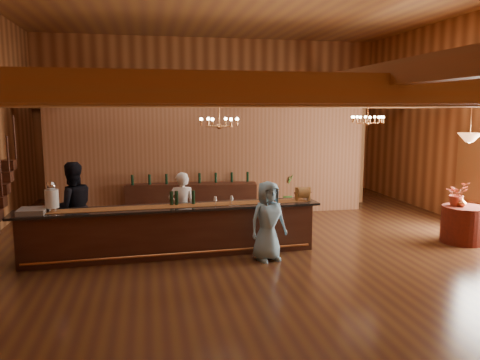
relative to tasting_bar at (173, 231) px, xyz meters
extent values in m
plane|color=#422316|center=(1.84, 0.12, -0.53)|extent=(14.00, 14.00, 0.00)
cube|color=#B6703D|center=(1.84, 7.12, 2.22)|extent=(12.00, 0.10, 5.50)
cube|color=#A1592C|center=(1.84, -5.38, 2.67)|extent=(11.90, 0.20, 0.28)
cube|color=#A1592C|center=(1.84, -2.88, 2.67)|extent=(11.90, 0.20, 0.28)
cube|color=#A1592C|center=(1.84, -0.38, 2.67)|extent=(11.90, 0.20, 0.28)
cube|color=#A1592C|center=(1.84, 2.12, 2.67)|extent=(11.90, 0.20, 0.28)
cube|color=#A1592C|center=(1.84, 4.62, 2.67)|extent=(11.90, 0.20, 0.28)
cube|color=#A1592C|center=(1.84, 6.92, 2.67)|extent=(11.90, 0.20, 0.28)
cube|color=#A1592C|center=(-2.66, 0.12, 2.81)|extent=(0.18, 13.90, 0.22)
cube|color=#A1592C|center=(1.84, 0.12, 2.81)|extent=(0.18, 13.90, 0.22)
cube|color=#A1592C|center=(6.34, 0.12, 2.81)|extent=(0.18, 13.90, 0.22)
cube|color=#A1592C|center=(-2.66, 4.62, 1.07)|extent=(0.20, 0.20, 3.20)
cube|color=#A1592C|center=(6.34, 4.62, 1.07)|extent=(0.20, 0.20, 3.20)
cube|color=brown|center=(1.34, 3.62, 1.02)|extent=(9.00, 0.18, 3.10)
cube|color=white|center=(7.79, 1.12, 1.02)|extent=(0.12, 1.05, 1.75)
cube|color=#402316|center=(2.84, 5.62, 0.02)|extent=(1.20, 0.60, 1.10)
cube|color=olive|center=(-0.16, 5.62, -0.03)|extent=(1.00, 0.60, 1.00)
cube|color=#402316|center=(0.00, 0.00, -0.03)|extent=(5.96, 0.88, 0.99)
cube|color=black|center=(0.00, 0.00, 0.49)|extent=(6.26, 1.02, 0.05)
cube|color=maroon|center=(0.00, 0.00, 0.52)|extent=(5.85, 0.63, 0.01)
cylinder|color=#D0864C|center=(0.00, -0.39, -0.38)|extent=(5.74, 0.28, 0.05)
cylinder|color=silver|center=(-2.32, -0.04, 0.55)|extent=(0.18, 0.18, 0.08)
cylinder|color=silver|center=(-2.32, -0.04, 0.77)|extent=(0.26, 0.26, 0.36)
sphere|color=silver|center=(-2.32, -0.04, 1.02)|extent=(0.18, 0.18, 0.18)
cube|color=gray|center=(-2.66, -0.15, 0.56)|extent=(0.50, 0.50, 0.10)
cube|color=olive|center=(2.70, 0.07, 0.66)|extent=(0.06, 0.06, 0.30)
cube|color=olive|center=(2.98, 0.07, 0.66)|extent=(0.06, 0.06, 0.30)
cylinder|color=olive|center=(2.84, 0.07, 0.69)|extent=(0.24, 0.24, 0.24)
cylinder|color=black|center=(0.00, 0.12, 0.66)|extent=(0.07, 0.07, 0.30)
cylinder|color=black|center=(0.10, 0.12, 0.66)|extent=(0.07, 0.07, 0.30)
cylinder|color=black|center=(0.45, 0.14, 0.66)|extent=(0.07, 0.07, 0.30)
cube|color=#402316|center=(0.70, 3.23, -0.03)|extent=(3.62, 1.08, 1.01)
cylinder|color=maroon|center=(6.57, -0.31, -0.11)|extent=(0.97, 0.97, 0.84)
cylinder|color=#D0864C|center=(1.03, 0.21, 2.41)|extent=(0.02, 0.02, 0.53)
sphere|color=#D0864C|center=(1.03, 0.21, 2.14)|extent=(0.12, 0.12, 0.12)
torus|color=#D0864C|center=(1.03, 0.21, 2.24)|extent=(0.80, 0.80, 0.04)
cylinder|color=#D0864C|center=(5.04, 1.55, 2.41)|extent=(0.02, 0.02, 0.52)
sphere|color=#D0864C|center=(5.04, 1.55, 2.15)|extent=(0.12, 0.12, 0.12)
torus|color=#D0864C|center=(5.04, 1.55, 2.25)|extent=(0.80, 0.80, 0.04)
cylinder|color=#D0864C|center=(6.57, -0.31, 2.27)|extent=(0.02, 0.02, 0.80)
cone|color=#C57943|center=(6.57, -0.31, 1.87)|extent=(0.52, 0.52, 0.20)
imported|color=white|center=(0.26, 0.74, 0.30)|extent=(0.62, 0.42, 1.66)
imported|color=black|center=(-2.05, 0.65, 0.44)|extent=(1.14, 1.03, 1.93)
imported|color=#78AAC9|center=(1.87, -0.67, 0.28)|extent=(0.90, 0.70, 1.61)
imported|color=#2C661F|center=(3.63, 3.73, 0.04)|extent=(0.68, 0.58, 1.13)
imported|color=#A23B25|center=(6.45, -0.17, 0.59)|extent=(0.56, 0.51, 0.55)
imported|color=#D0864C|center=(6.49, -0.31, 0.48)|extent=(0.21, 0.21, 0.33)
camera|label=1|loc=(-0.46, -9.52, 2.47)|focal=35.00mm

